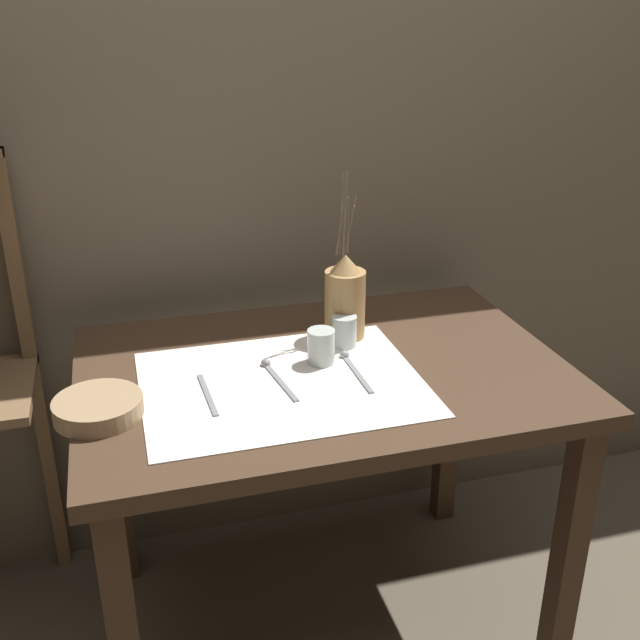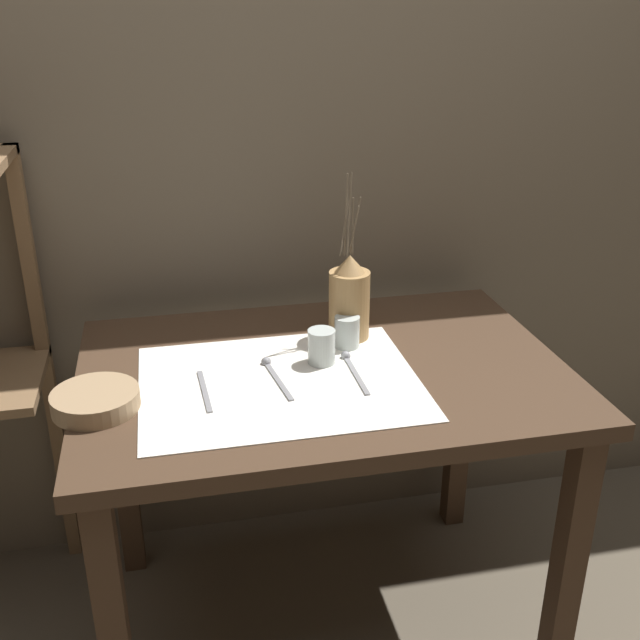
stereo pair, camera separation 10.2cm
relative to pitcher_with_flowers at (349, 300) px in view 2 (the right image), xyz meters
The scene contains 11 objects.
ground_plane 0.91m from the pitcher_with_flowers, 124.66° to the right, with size 12.00×12.00×0.00m, color brown.
stone_wall_back 0.48m from the pitcher_with_flowers, 105.59° to the left, with size 7.00×0.06×2.40m.
wooden_table 0.28m from the pitcher_with_flowers, 124.66° to the right, with size 1.14×0.79×0.79m.
linen_cloth 0.31m from the pitcher_with_flowers, 136.07° to the right, with size 0.63×0.49×0.00m.
pitcher_with_flowers is the anchor object (origin of this frame).
wooden_bowl 0.66m from the pitcher_with_flowers, 158.75° to the right, with size 0.19×0.19×0.04m.
glass_tumbler_near 0.17m from the pitcher_with_flowers, 127.31° to the right, with size 0.07×0.07×0.08m.
glass_tumbler_far 0.09m from the pitcher_with_flowers, 108.77° to the right, with size 0.06×0.06×0.08m.
knife_center 0.45m from the pitcher_with_flowers, 150.53° to the right, with size 0.02×0.19×0.00m.
spoon_outer 0.29m from the pitcher_with_flowers, 146.73° to the right, with size 0.05×0.20×0.02m.
spoon_inner 0.19m from the pitcher_with_flowers, 103.29° to the right, with size 0.02×0.20×0.02m.
Camera 2 is at (-0.34, -1.54, 1.60)m, focal length 42.00 mm.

